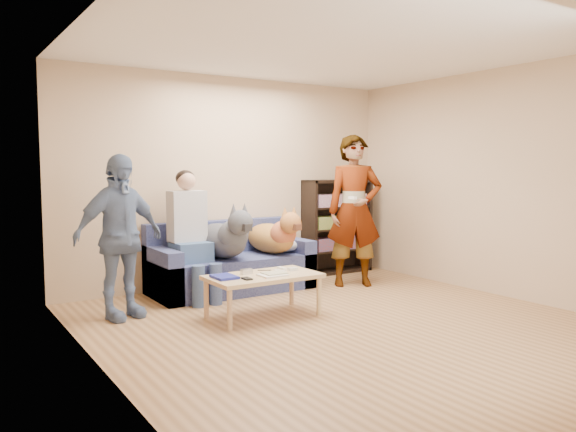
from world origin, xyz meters
TOP-DOWN VIEW (x-y plane):
  - ground at (0.00, 0.00)m, footprint 5.00×5.00m
  - ceiling at (0.00, 0.00)m, footprint 5.00×5.00m
  - wall_back at (0.00, 2.50)m, footprint 4.50×0.00m
  - wall_left at (-2.25, 0.00)m, footprint 0.00×5.00m
  - wall_right at (2.25, 0.00)m, footprint 0.00×5.00m
  - blanket at (0.44, 1.98)m, footprint 0.48×0.40m
  - person_standing_right at (1.18, 1.51)m, footprint 0.81×0.71m
  - person_standing_left at (-1.72, 1.56)m, footprint 1.01×0.63m
  - held_controller at (0.98, 1.31)m, footprint 0.06×0.13m
  - notebook_blue at (-0.92, 0.90)m, footprint 0.20×0.26m
  - papers at (-0.47, 0.75)m, footprint 0.26×0.20m
  - magazine at (-0.44, 0.77)m, footprint 0.22×0.17m
  - camera_silver at (-0.64, 0.97)m, footprint 0.11×0.06m
  - controller_a at (-0.24, 0.95)m, footprint 0.04×0.13m
  - controller_b at (-0.16, 0.87)m, footprint 0.09×0.06m
  - headphone_cup_a at (-0.32, 0.83)m, footprint 0.07×0.07m
  - headphone_cup_b at (-0.32, 0.91)m, footprint 0.07×0.07m
  - pen_orange at (-0.54, 0.69)m, footprint 0.13×0.06m
  - pen_black at (-0.40, 1.03)m, footprint 0.13×0.08m
  - wallet at (-0.77, 0.73)m, footprint 0.07×0.12m
  - sofa at (-0.25, 2.10)m, footprint 1.90×0.85m
  - person_seated at (-0.80, 1.97)m, footprint 0.40×0.73m
  - dog_gray at (-0.40, 1.93)m, footprint 0.46×1.27m
  - dog_tan at (0.27, 1.92)m, footprint 0.42×1.17m
  - coffee_table at (-0.52, 0.85)m, footprint 1.10×0.60m
  - bookshelf at (1.55, 2.33)m, footprint 1.00×0.34m

SIDE VIEW (x-z plane):
  - ground at x=0.00m, z-range 0.00..0.00m
  - sofa at x=-0.25m, z-range -0.13..0.69m
  - coffee_table at x=-0.52m, z-range 0.16..0.58m
  - pen_orange at x=-0.54m, z-range 0.42..0.43m
  - pen_black at x=-0.40m, z-range 0.42..0.43m
  - papers at x=-0.47m, z-range 0.42..0.43m
  - wallet at x=-0.77m, z-range 0.42..0.43m
  - headphone_cup_a at x=-0.32m, z-range 0.42..0.44m
  - headphone_cup_b at x=-0.32m, z-range 0.42..0.44m
  - notebook_blue at x=-0.92m, z-range 0.42..0.45m
  - controller_a at x=-0.24m, z-range 0.42..0.45m
  - controller_b at x=-0.16m, z-range 0.42..0.45m
  - magazine at x=-0.44m, z-range 0.43..0.45m
  - camera_silver at x=-0.64m, z-range 0.42..0.47m
  - blanket at x=0.44m, z-range 0.43..0.59m
  - dog_tan at x=0.27m, z-range 0.34..0.94m
  - dog_gray at x=-0.40m, z-range 0.33..0.99m
  - bookshelf at x=1.55m, z-range 0.03..1.33m
  - person_seated at x=-0.80m, z-range 0.04..1.51m
  - person_standing_left at x=-1.72m, z-range 0.00..1.61m
  - person_standing_right at x=1.18m, z-range 0.00..1.87m
  - held_controller at x=0.98m, z-range 1.10..1.13m
  - wall_back at x=0.00m, z-range -0.95..3.55m
  - wall_left at x=-2.25m, z-range -1.20..3.80m
  - wall_right at x=2.25m, z-range -1.20..3.80m
  - ceiling at x=0.00m, z-range 2.60..2.60m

